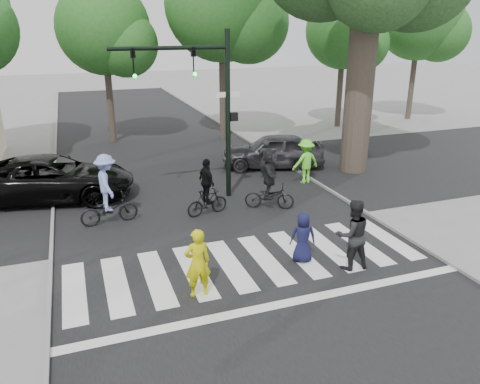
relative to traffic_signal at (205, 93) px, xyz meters
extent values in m
plane|color=gray|center=(-0.35, -6.20, -3.90)|extent=(120.00, 120.00, 0.00)
cube|color=black|center=(-0.35, -1.20, -3.90)|extent=(10.00, 70.00, 0.01)
cube|color=black|center=(-0.35, 1.80, -3.89)|extent=(70.00, 10.00, 0.01)
cube|color=gray|center=(-5.40, -1.20, -3.85)|extent=(0.10, 70.00, 0.10)
cube|color=gray|center=(4.70, -1.20, -3.85)|extent=(0.10, 70.00, 0.10)
cube|color=silver|center=(-4.85, -5.20, -3.89)|extent=(0.55, 3.00, 0.01)
cube|color=silver|center=(-3.85, -5.20, -3.89)|extent=(0.55, 3.00, 0.01)
cube|color=silver|center=(-2.85, -5.20, -3.89)|extent=(0.55, 3.00, 0.01)
cube|color=silver|center=(-1.85, -5.20, -3.89)|extent=(0.55, 3.00, 0.01)
cube|color=silver|center=(-0.85, -5.20, -3.89)|extent=(0.55, 3.00, 0.01)
cube|color=silver|center=(0.15, -5.20, -3.89)|extent=(0.55, 3.00, 0.01)
cube|color=silver|center=(1.15, -5.20, -3.89)|extent=(0.55, 3.00, 0.01)
cube|color=silver|center=(2.15, -5.20, -3.89)|extent=(0.55, 3.00, 0.01)
cube|color=silver|center=(3.15, -5.20, -3.89)|extent=(0.55, 3.00, 0.01)
cube|color=silver|center=(4.15, -5.20, -3.89)|extent=(0.55, 3.00, 0.01)
cube|color=silver|center=(-0.35, -7.40, -3.89)|extent=(10.00, 0.30, 0.01)
cylinder|color=black|center=(0.85, 0.00, -0.90)|extent=(0.18, 0.18, 6.00)
cylinder|color=black|center=(-1.15, 0.00, 1.50)|extent=(4.00, 0.14, 0.14)
imported|color=black|center=(-0.35, 0.00, 1.05)|extent=(0.16, 0.20, 1.00)
sphere|color=#19E533|center=(-0.35, -0.12, 0.65)|extent=(0.14, 0.14, 0.14)
imported|color=black|center=(-2.35, 0.00, 1.05)|extent=(0.16, 0.20, 1.00)
sphere|color=#19E533|center=(-2.35, -0.12, 0.65)|extent=(0.14, 0.14, 0.14)
cube|color=black|center=(1.07, 0.00, -0.90)|extent=(0.28, 0.18, 0.30)
cube|color=#FF660C|center=(1.18, 0.00, -0.90)|extent=(0.02, 0.14, 0.20)
cube|color=white|center=(0.85, 0.00, -0.10)|extent=(0.90, 0.04, 0.18)
cylinder|color=brown|center=(7.15, 1.30, -0.40)|extent=(1.20, 1.20, 7.00)
cylinder|color=brown|center=(7.45, 1.10, 2.60)|extent=(1.29, 1.74, 2.93)
cylinder|color=brown|center=(-2.35, 10.60, -1.10)|extent=(0.36, 0.36, 5.60)
sphere|color=#226A22|center=(-2.35, 10.60, 2.10)|extent=(4.80, 4.80, 4.80)
sphere|color=#226A22|center=(-1.39, 9.88, 1.30)|extent=(3.36, 3.36, 3.36)
cylinder|color=brown|center=(3.65, 9.30, -0.54)|extent=(0.36, 0.36, 6.72)
sphere|color=#226A22|center=(3.65, 9.30, 3.30)|extent=(6.00, 6.00, 6.00)
sphere|color=#226A22|center=(4.85, 8.40, 2.34)|extent=(4.20, 4.20, 4.20)
cylinder|color=brown|center=(11.65, 10.10, -1.17)|extent=(0.36, 0.36, 5.46)
sphere|color=#226A22|center=(11.65, 10.10, 1.95)|extent=(4.60, 4.60, 4.60)
sphere|color=#226A22|center=(12.57, 9.41, 1.17)|extent=(3.22, 3.22, 3.22)
cylinder|color=brown|center=(17.65, 10.70, -0.82)|extent=(0.36, 0.36, 6.16)
sphere|color=#226A22|center=(17.65, 10.70, 2.70)|extent=(5.40, 5.40, 5.40)
sphere|color=#226A22|center=(18.73, 9.89, 1.82)|extent=(3.78, 3.78, 3.78)
imported|color=#CBC90B|center=(-2.05, -6.36, -3.04)|extent=(0.64, 0.43, 1.72)
imported|color=#141639|center=(1.06, -5.64, -3.19)|extent=(0.80, 0.65, 1.42)
imported|color=black|center=(2.09, -6.42, -2.94)|extent=(1.00, 0.82, 1.92)
imported|color=black|center=(-3.63, -1.19, -3.42)|extent=(1.89, 0.83, 0.96)
imported|color=#7E8FD5|center=(-3.63, -1.19, -2.50)|extent=(0.81, 1.25, 1.84)
imported|color=black|center=(-0.44, -1.54, -3.45)|extent=(1.56, 0.73, 0.90)
imported|color=black|center=(-0.44, -1.54, -2.71)|extent=(0.57, 0.97, 1.56)
imported|color=black|center=(1.78, -1.72, -3.45)|extent=(1.81, 1.30, 0.90)
imported|color=black|center=(1.78, -1.72, -2.58)|extent=(1.17, 1.66, 1.73)
imported|color=black|center=(-5.36, 1.87, -3.09)|extent=(6.26, 3.84, 1.62)
imported|color=#302F34|center=(3.95, 2.94, -3.13)|extent=(4.90, 3.19, 1.55)
imported|color=#69F130|center=(4.30, 0.44, -2.99)|extent=(1.25, 0.82, 1.82)
imported|color=black|center=(3.06, 1.70, -3.10)|extent=(0.61, 0.43, 1.60)
camera|label=1|loc=(-4.43, -15.82, 2.16)|focal=35.00mm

